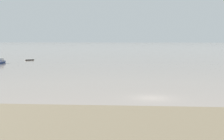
# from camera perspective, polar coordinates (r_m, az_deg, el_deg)

# --- Properties ---
(ground_plane) EXTENTS (800.00, 800.00, 0.00)m
(ground_plane) POSITION_cam_1_polar(r_m,az_deg,el_deg) (41.03, 6.80, -4.74)
(ground_plane) COLOR gray
(mudflat_shore) EXTENTS (335.46, 20.11, 0.26)m
(mudflat_shore) POSITION_cam_1_polar(r_m,az_deg,el_deg) (25.42, -0.64, -10.90)
(mudflat_shore) COLOR #7A6B51
(mudflat_shore) RESTS_ON ground
(motorboat_moored_2) EXTENTS (2.41, 5.98, 2.22)m
(motorboat_moored_2) POSITION_cam_1_polar(r_m,az_deg,el_deg) (98.53, -18.47, 1.26)
(motorboat_moored_2) COLOR navy
(motorboat_moored_2) RESTS_ON ground
(rowboat_moored_3) EXTENTS (3.03, 2.76, 0.48)m
(rowboat_moored_3) POSITION_cam_1_polar(r_m,az_deg,el_deg) (109.62, -13.80, 1.69)
(rowboat_moored_3) COLOR black
(rowboat_moored_3) RESTS_ON ground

